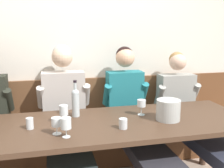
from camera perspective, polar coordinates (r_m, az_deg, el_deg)
room_wall_back at (r=3.03m, az=-5.42°, el=10.18°), size 6.80×0.08×2.80m
wood_wainscot_panel at (r=3.14m, az=-4.95°, el=-7.09°), size 6.80×0.03×0.93m
wall_bench at (r=3.02m, az=-4.29°, el=-11.70°), size 2.82×0.42×0.94m
dining_table at (r=2.23m, az=-1.51°, el=-10.01°), size 2.52×0.85×0.72m
person_center_left_seat at (r=2.52m, az=-10.00°, el=-7.82°), size 0.54×1.30×1.34m
person_right_seat at (r=2.63m, az=4.90°, el=-7.13°), size 0.50×1.30×1.31m
person_center_right_seat at (r=2.87m, az=17.15°, el=-6.86°), size 0.52×1.29×1.24m
ice_bucket at (r=2.28m, az=12.23°, el=-5.57°), size 0.20×0.20×0.18m
wine_bottle_clear_water at (r=2.33m, az=-8.00°, el=-3.78°), size 0.07×0.07×0.33m
wine_glass_center_rear at (r=2.37m, az=6.47°, el=-4.37°), size 0.08×0.08×0.14m
wine_glass_by_bottle at (r=1.91m, az=-10.06°, el=-8.66°), size 0.08×0.08×0.15m
wine_glass_center_front at (r=2.19m, az=-10.53°, el=-5.85°), size 0.07×0.07×0.15m
wine_glass_right_end at (r=1.98m, az=-12.08°, el=-8.24°), size 0.08×0.08×0.13m
water_tumbler_left at (r=2.15m, az=-17.57°, el=-8.24°), size 0.06×0.06×0.09m
water_tumbler_center at (r=2.06m, az=2.45°, el=-8.67°), size 0.07×0.07×0.08m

